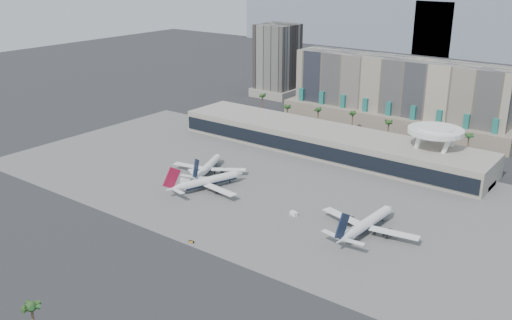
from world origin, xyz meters
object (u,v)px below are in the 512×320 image
Objects in this scene: airliner_centre at (207,181)px; service_vehicle_a at (186,181)px; airliner_right at (367,224)px; taxiway_sign at (191,242)px; service_vehicle_b at (294,214)px; airliner_left at (208,167)px.

service_vehicle_a is at bearing -154.52° from airliner_centre.
airliner_right is 19.32× the size of taxiway_sign.
airliner_centre is 46.44m from service_vehicle_b.
service_vehicle_a is (-87.86, -5.26, -2.46)m from airliner_right.
service_vehicle_b is at bearing -20.14° from service_vehicle_a.
taxiway_sign is (41.68, -56.29, -2.79)m from airliner_left.
airliner_centre reaches higher than airliner_left.
taxiway_sign is (-16.82, -41.68, -0.33)m from service_vehicle_b.
airliner_right reaches higher than airliner_centre.
airliner_left is at bearing 176.55° from airliner_right.
service_vehicle_a is at bearing -161.07° from service_vehicle_b.
airliner_centre reaches higher than service_vehicle_a.
airliner_centre is at bearing -173.57° from airliner_right.
service_vehicle_b is (-29.87, -3.99, -2.83)m from airliner_right.
airliner_right is 13.17× the size of service_vehicle_b.
airliner_left is at bearing 70.43° from service_vehicle_a.
service_vehicle_a reaches higher than taxiway_sign.
airliner_right is 30.26m from service_vehicle_b.
airliner_centre is 7.99× the size of service_vehicle_a.
airliner_right reaches higher than service_vehicle_b.
service_vehicle_b is at bearing 19.47° from airliner_centre.
airliner_right reaches higher than service_vehicle_a.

